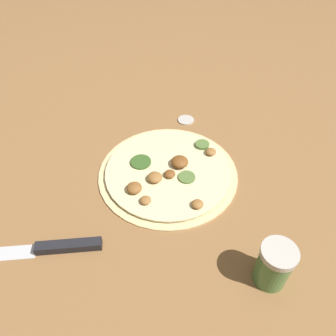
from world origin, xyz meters
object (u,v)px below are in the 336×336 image
(spice_jar, at_px, (274,265))
(loose_cap, at_px, (186,120))
(knife, at_px, (52,248))
(pizza, at_px, (168,172))

(spice_jar, relative_size, loose_cap, 2.02)
(knife, xyz_separation_m, spice_jar, (-0.13, -0.37, 0.04))
(pizza, xyz_separation_m, spice_jar, (-0.28, -0.12, 0.04))
(pizza, bearing_deg, loose_cap, -25.47)
(spice_jar, bearing_deg, pizza, 22.98)
(pizza, xyz_separation_m, loose_cap, (0.19, -0.09, -0.00))
(pizza, height_order, loose_cap, pizza)
(pizza, bearing_deg, spice_jar, -157.02)
(pizza, distance_m, spice_jar, 0.31)
(spice_jar, bearing_deg, loose_cap, 3.75)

